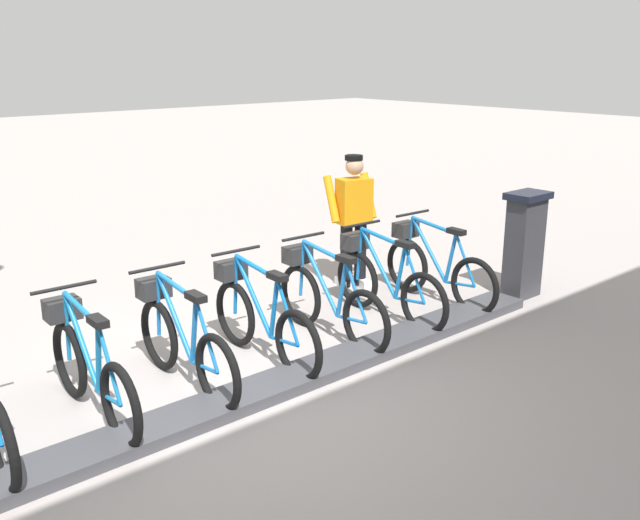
{
  "coord_description": "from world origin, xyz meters",
  "views": [
    {
      "loc": [
        -4.51,
        3.05,
        2.84
      ],
      "look_at": [
        0.5,
        -1.3,
        0.9
      ],
      "focal_mm": 39.75,
      "sensor_mm": 36.0,
      "label": 1
    }
  ],
  "objects_px": {
    "bike_docked_5": "(89,367)",
    "payment_kiosk": "(524,243)",
    "bike_docked_0": "(435,266)",
    "bike_docked_1": "(385,281)",
    "worker_near_rack": "(353,216)",
    "bike_docked_3": "(260,317)",
    "bike_docked_2": "(327,298)",
    "bike_docked_4": "(182,340)"
  },
  "relations": [
    {
      "from": "payment_kiosk",
      "to": "worker_near_rack",
      "type": "bearing_deg",
      "value": 38.59
    },
    {
      "from": "bike_docked_1",
      "to": "bike_docked_3",
      "type": "distance_m",
      "value": 1.7
    },
    {
      "from": "bike_docked_0",
      "to": "bike_docked_3",
      "type": "height_order",
      "value": "same"
    },
    {
      "from": "bike_docked_1",
      "to": "bike_docked_3",
      "type": "bearing_deg",
      "value": 90.0
    },
    {
      "from": "bike_docked_0",
      "to": "bike_docked_3",
      "type": "xyz_separation_m",
      "value": [
        0.0,
        2.55,
        0.0
      ]
    },
    {
      "from": "payment_kiosk",
      "to": "bike_docked_5",
      "type": "bearing_deg",
      "value": 83.71
    },
    {
      "from": "bike_docked_4",
      "to": "worker_near_rack",
      "type": "bearing_deg",
      "value": -71.22
    },
    {
      "from": "bike_docked_5",
      "to": "worker_near_rack",
      "type": "bearing_deg",
      "value": -75.1
    },
    {
      "from": "bike_docked_0",
      "to": "worker_near_rack",
      "type": "height_order",
      "value": "worker_near_rack"
    },
    {
      "from": "bike_docked_5",
      "to": "bike_docked_1",
      "type": "bearing_deg",
      "value": -90.0
    },
    {
      "from": "bike_docked_1",
      "to": "worker_near_rack",
      "type": "distance_m",
      "value": 1.25
    },
    {
      "from": "payment_kiosk",
      "to": "worker_near_rack",
      "type": "distance_m",
      "value": 2.07
    },
    {
      "from": "bike_docked_4",
      "to": "bike_docked_3",
      "type": "bearing_deg",
      "value": -90.0
    },
    {
      "from": "bike_docked_1",
      "to": "bike_docked_4",
      "type": "bearing_deg",
      "value": 90.0
    },
    {
      "from": "bike_docked_1",
      "to": "bike_docked_3",
      "type": "relative_size",
      "value": 1.0
    },
    {
      "from": "bike_docked_2",
      "to": "bike_docked_0",
      "type": "bearing_deg",
      "value": -90.0
    },
    {
      "from": "bike_docked_0",
      "to": "bike_docked_5",
      "type": "distance_m",
      "value": 4.25
    },
    {
      "from": "payment_kiosk",
      "to": "bike_docked_4",
      "type": "relative_size",
      "value": 0.74
    },
    {
      "from": "bike_docked_0",
      "to": "bike_docked_2",
      "type": "bearing_deg",
      "value": 90.0
    },
    {
      "from": "bike_docked_3",
      "to": "worker_near_rack",
      "type": "bearing_deg",
      "value": -64.77
    },
    {
      "from": "payment_kiosk",
      "to": "bike_docked_3",
      "type": "relative_size",
      "value": 0.74
    },
    {
      "from": "bike_docked_1",
      "to": "bike_docked_5",
      "type": "xyz_separation_m",
      "value": [
        0.0,
        3.4,
        0.0
      ]
    },
    {
      "from": "bike_docked_2",
      "to": "bike_docked_1",
      "type": "bearing_deg",
      "value": -90.0
    },
    {
      "from": "bike_docked_5",
      "to": "worker_near_rack",
      "type": "distance_m",
      "value": 4.07
    },
    {
      "from": "payment_kiosk",
      "to": "bike_docked_2",
      "type": "height_order",
      "value": "payment_kiosk"
    },
    {
      "from": "bike_docked_4",
      "to": "bike_docked_0",
      "type": "bearing_deg",
      "value": -90.0
    },
    {
      "from": "bike_docked_3",
      "to": "bike_docked_5",
      "type": "xyz_separation_m",
      "value": [
        0.0,
        1.7,
        0.0
      ]
    },
    {
      "from": "bike_docked_5",
      "to": "payment_kiosk",
      "type": "bearing_deg",
      "value": -96.29
    },
    {
      "from": "bike_docked_2",
      "to": "worker_near_rack",
      "type": "relative_size",
      "value": 1.04
    },
    {
      "from": "bike_docked_1",
      "to": "bike_docked_2",
      "type": "distance_m",
      "value": 0.85
    },
    {
      "from": "bike_docked_3",
      "to": "bike_docked_4",
      "type": "bearing_deg",
      "value": 90.0
    },
    {
      "from": "bike_docked_3",
      "to": "worker_near_rack",
      "type": "relative_size",
      "value": 1.04
    },
    {
      "from": "bike_docked_0",
      "to": "bike_docked_4",
      "type": "relative_size",
      "value": 1.0
    },
    {
      "from": "bike_docked_5",
      "to": "worker_near_rack",
      "type": "height_order",
      "value": "worker_near_rack"
    },
    {
      "from": "bike_docked_2",
      "to": "bike_docked_3",
      "type": "height_order",
      "value": "same"
    },
    {
      "from": "bike_docked_2",
      "to": "worker_near_rack",
      "type": "distance_m",
      "value": 1.77
    },
    {
      "from": "bike_docked_2",
      "to": "bike_docked_4",
      "type": "distance_m",
      "value": 1.7
    },
    {
      "from": "bike_docked_1",
      "to": "bike_docked_5",
      "type": "relative_size",
      "value": 1.0
    },
    {
      "from": "bike_docked_1",
      "to": "worker_near_rack",
      "type": "xyz_separation_m",
      "value": [
        1.04,
        -0.5,
        0.48
      ]
    },
    {
      "from": "bike_docked_1",
      "to": "worker_near_rack",
      "type": "bearing_deg",
      "value": -25.93
    },
    {
      "from": "payment_kiosk",
      "to": "bike_docked_3",
      "type": "bearing_deg",
      "value": 80.69
    },
    {
      "from": "bike_docked_3",
      "to": "bike_docked_4",
      "type": "height_order",
      "value": "same"
    }
  ]
}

